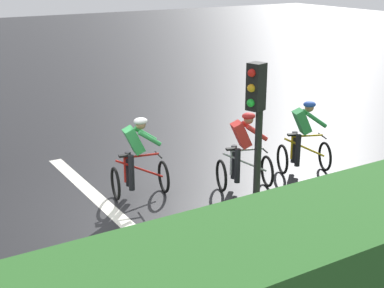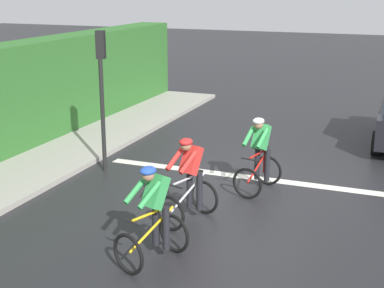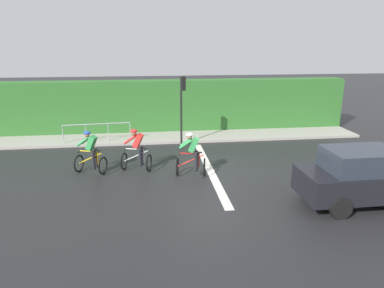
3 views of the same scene
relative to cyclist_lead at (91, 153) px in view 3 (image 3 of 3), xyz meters
name	(u,v)px [view 3 (image 3 of 3)]	position (x,y,z in m)	size (l,w,h in m)	color
ground_plane	(209,170)	(-0.23, -4.52, -0.80)	(80.00, 80.00, 0.00)	black
sidewalk_kerb	(155,136)	(4.99, -2.52, -0.74)	(2.80, 21.50, 0.12)	#9E998E
stone_wall_low	(154,129)	(5.89, -2.52, -0.57)	(0.44, 21.50, 0.46)	tan
hedge_wall	(154,106)	(6.19, -2.52, 0.63)	(1.10, 21.50, 2.86)	#2D6628
road_marking_stop_line	(210,170)	(-0.23, -4.56, -0.79)	(7.00, 0.30, 0.01)	silver
cyclist_lead	(91,153)	(0.00, 0.00, 0.00)	(1.02, 1.25, 1.66)	black
cyclist_second	(137,151)	(0.08, -1.73, 0.00)	(0.97, 1.23, 1.66)	black
cyclist_mid	(192,155)	(-0.73, -3.79, 0.00)	(0.87, 1.19, 1.66)	black
car_black	(365,177)	(-3.73, -8.77, 0.08)	(1.92, 4.12, 1.76)	black
traffic_light_near_crossing	(182,101)	(3.10, -3.81, 1.43)	(0.25, 0.31, 3.34)	black
pedestrian_railing_kerbside	(97,128)	(4.09, 0.32, -0.02)	(0.32, 3.24, 1.03)	#999EA3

